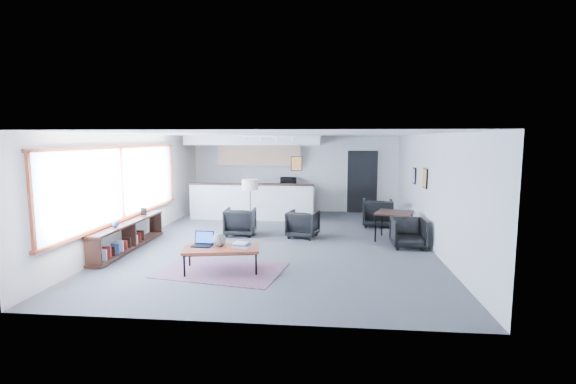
# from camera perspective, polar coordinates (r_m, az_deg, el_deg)

# --- Properties ---
(room) EXTENTS (7.02, 9.02, 2.62)m
(room) POSITION_cam_1_polar(r_m,az_deg,el_deg) (9.94, -1.20, 0.42)
(room) COLOR #474749
(room) RESTS_ON ground
(window) EXTENTS (0.10, 5.95, 1.66)m
(window) POSITION_cam_1_polar(r_m,az_deg,el_deg) (10.08, -21.79, 0.89)
(window) COLOR #8CBFFF
(window) RESTS_ON room
(console) EXTENTS (0.35, 3.00, 0.80)m
(console) POSITION_cam_1_polar(r_m,az_deg,el_deg) (10.06, -21.05, -5.61)
(console) COLOR black
(console) RESTS_ON floor
(kitchenette) EXTENTS (4.20, 1.96, 2.60)m
(kitchenette) POSITION_cam_1_polar(r_m,az_deg,el_deg) (13.76, -4.33, 2.62)
(kitchenette) COLOR white
(kitchenette) RESTS_ON floor
(doorway) EXTENTS (1.10, 0.12, 2.15)m
(doorway) POSITION_cam_1_polar(r_m,az_deg,el_deg) (14.33, 10.11, 1.49)
(doorway) COLOR black
(doorway) RESTS_ON room
(track_light) EXTENTS (1.60, 0.07, 0.15)m
(track_light) POSITION_cam_1_polar(r_m,az_deg,el_deg) (12.13, -2.76, 7.45)
(track_light) COLOR silver
(track_light) RESTS_ON room
(wall_art_lower) EXTENTS (0.03, 0.38, 0.48)m
(wall_art_lower) POSITION_cam_1_polar(r_m,az_deg,el_deg) (10.49, 18.24, 1.79)
(wall_art_lower) COLOR black
(wall_art_lower) RESTS_ON room
(wall_art_upper) EXTENTS (0.03, 0.34, 0.44)m
(wall_art_upper) POSITION_cam_1_polar(r_m,az_deg,el_deg) (11.76, 16.87, 2.15)
(wall_art_upper) COLOR black
(wall_art_upper) RESTS_ON room
(kilim_rug) EXTENTS (2.48, 1.90, 0.01)m
(kilim_rug) POSITION_cam_1_polar(r_m,az_deg,el_deg) (8.14, -9.02, -10.52)
(kilim_rug) COLOR #5B3646
(kilim_rug) RESTS_ON floor
(coffee_table) EXTENTS (1.51, 1.00, 0.46)m
(coffee_table) POSITION_cam_1_polar(r_m,az_deg,el_deg) (8.03, -9.08, -7.69)
(coffee_table) COLOR maroon
(coffee_table) RESTS_ON floor
(laptop) EXTENTS (0.39, 0.32, 0.26)m
(laptop) POSITION_cam_1_polar(r_m,az_deg,el_deg) (8.20, -11.52, -6.63)
(laptop) COLOR black
(laptop) RESTS_ON coffee_table
(ceramic_pot) EXTENTS (0.26, 0.26, 0.26)m
(ceramic_pot) POSITION_cam_1_polar(r_m,az_deg,el_deg) (8.05, -9.37, -6.44)
(ceramic_pot) COLOR gray
(ceramic_pot) RESTS_ON coffee_table
(book_stack) EXTENTS (0.35, 0.30, 0.10)m
(book_stack) POSITION_cam_1_polar(r_m,az_deg,el_deg) (7.95, -6.38, -7.20)
(book_stack) COLOR silver
(book_stack) RESTS_ON coffee_table
(coaster) EXTENTS (0.11, 0.11, 0.01)m
(coaster) POSITION_cam_1_polar(r_m,az_deg,el_deg) (7.77, -8.39, -7.89)
(coaster) COLOR #E5590C
(coaster) RESTS_ON coffee_table
(armchair_left) EXTENTS (0.78, 0.73, 0.77)m
(armchair_left) POSITION_cam_1_polar(r_m,az_deg,el_deg) (10.90, -6.56, -3.88)
(armchair_left) COLOR black
(armchair_left) RESTS_ON floor
(armchair_right) EXTENTS (0.86, 0.82, 0.75)m
(armchair_right) POSITION_cam_1_polar(r_m,az_deg,el_deg) (10.61, 2.05, -4.22)
(armchair_right) COLOR black
(armchair_right) RESTS_ON floor
(floor_lamp) EXTENTS (0.55, 0.55, 1.46)m
(floor_lamp) POSITION_cam_1_polar(r_m,az_deg,el_deg) (10.75, -5.21, 0.73)
(floor_lamp) COLOR black
(floor_lamp) RESTS_ON floor
(dining_table) EXTENTS (1.06, 1.06, 0.70)m
(dining_table) POSITION_cam_1_polar(r_m,az_deg,el_deg) (10.57, 14.32, -3.01)
(dining_table) COLOR black
(dining_table) RESTS_ON floor
(dining_chair_near) EXTENTS (0.63, 0.60, 0.64)m
(dining_chair_near) POSITION_cam_1_polar(r_m,az_deg,el_deg) (9.99, 16.09, -5.54)
(dining_chair_near) COLOR black
(dining_chair_near) RESTS_ON floor
(dining_chair_far) EXTENTS (0.76, 0.72, 0.73)m
(dining_chair_far) POSITION_cam_1_polar(r_m,az_deg,el_deg) (12.20, 12.12, -2.91)
(dining_chair_far) COLOR black
(dining_chair_far) RESTS_ON floor
(microwave) EXTENTS (0.53, 0.33, 0.34)m
(microwave) POSITION_cam_1_polar(r_m,az_deg,el_deg) (14.08, 0.04, 1.60)
(microwave) COLOR black
(microwave) RESTS_ON kitchenette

